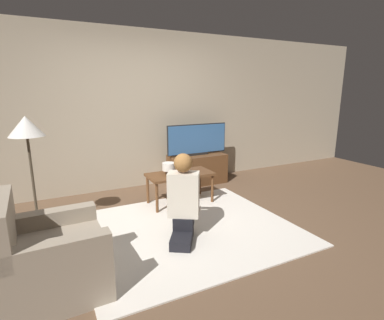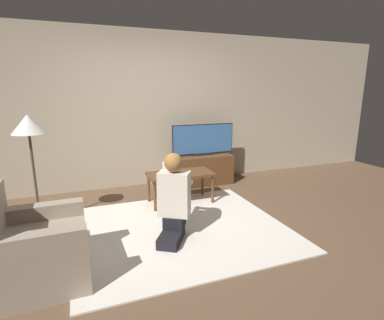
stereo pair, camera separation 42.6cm
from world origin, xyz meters
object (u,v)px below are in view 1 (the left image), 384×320
Objects in this scene: armchair at (49,260)px; tv at (197,139)px; table_lamp at (169,167)px; person_kneeling at (183,196)px; floor_lamp at (27,135)px; coffee_table at (180,177)px.

tv is at bearing -50.92° from armchair.
tv is at bearing 41.40° from table_lamp.
person_kneeling is 1.02m from table_lamp.
table_lamp is at bearing 2.53° from floor_lamp.
tv is 2.08m from person_kneeling.
coffee_table is at bearing -131.67° from tv.
tv is 1.16m from table_lamp.
coffee_table is 2.02m from floor_lamp.
person_kneeling is 5.37× the size of table_lamp.
floor_lamp reaches higher than table_lamp.
floor_lamp is at bearing -177.47° from table_lamp.
armchair is at bearing 46.58° from person_kneeling.
table_lamp is at bearing -138.60° from tv.
person_kneeling is (1.47, -0.92, -0.65)m from floor_lamp.
coffee_table is 1.09× the size of armchair.
tv is at bearing 17.94° from floor_lamp.
coffee_table is at bearing -54.57° from armchair.
table_lamp is (-0.17, 0.02, 0.15)m from coffee_table.
tv is 3.28m from armchair.
armchair is (0.09, -1.28, -0.86)m from floor_lamp.
table_lamp is (0.24, 0.99, 0.07)m from person_kneeling.
coffee_table is at bearing 1.79° from floor_lamp.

